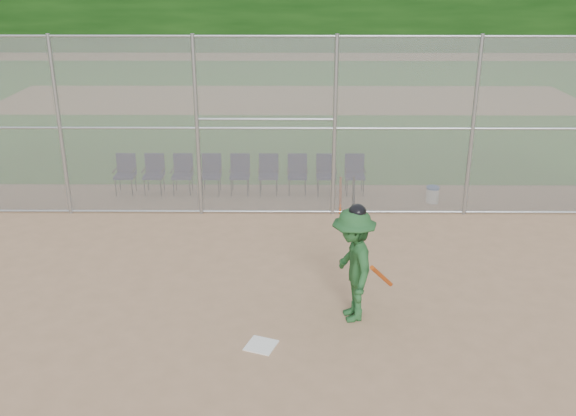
{
  "coord_description": "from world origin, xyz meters",
  "views": [
    {
      "loc": [
        0.08,
        -8.64,
        5.4
      ],
      "look_at": [
        0.0,
        2.5,
        1.1
      ],
      "focal_mm": 40.0,
      "sensor_mm": 36.0,
      "label": 1
    }
  ],
  "objects_px": {
    "batter_at_plate": "(353,265)",
    "chair_0": "(125,175)",
    "home_plate": "(261,345)",
    "water_cooler": "(432,195)"
  },
  "relations": [
    {
      "from": "home_plate",
      "to": "water_cooler",
      "type": "xyz_separation_m",
      "value": [
        3.81,
        6.15,
        0.19
      ]
    },
    {
      "from": "batter_at_plate",
      "to": "chair_0",
      "type": "bearing_deg",
      "value": 130.62
    },
    {
      "from": "chair_0",
      "to": "batter_at_plate",
      "type": "bearing_deg",
      "value": -49.38
    },
    {
      "from": "batter_at_plate",
      "to": "water_cooler",
      "type": "distance_m",
      "value": 5.87
    },
    {
      "from": "water_cooler",
      "to": "chair_0",
      "type": "distance_m",
      "value": 7.51
    },
    {
      "from": "home_plate",
      "to": "chair_0",
      "type": "bearing_deg",
      "value": 118.44
    },
    {
      "from": "water_cooler",
      "to": "chair_0",
      "type": "xyz_separation_m",
      "value": [
        -7.48,
        0.62,
        0.28
      ]
    },
    {
      "from": "home_plate",
      "to": "batter_at_plate",
      "type": "xyz_separation_m",
      "value": [
        1.42,
        0.84,
        0.94
      ]
    },
    {
      "from": "water_cooler",
      "to": "batter_at_plate",
      "type": "bearing_deg",
      "value": -114.23
    },
    {
      "from": "batter_at_plate",
      "to": "chair_0",
      "type": "distance_m",
      "value": 7.82
    }
  ]
}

